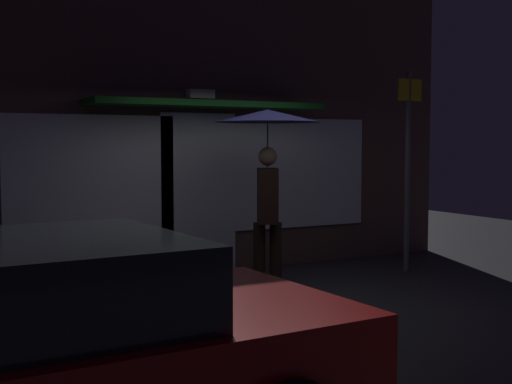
% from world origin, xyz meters
% --- Properties ---
extents(ground_plane, '(18.00, 18.00, 0.00)m').
position_xyz_m(ground_plane, '(0.00, 0.00, 0.00)').
color(ground_plane, '#2D2D33').
extents(building_facade, '(8.33, 1.00, 4.58)m').
position_xyz_m(building_facade, '(0.00, 2.34, 2.26)').
color(building_facade, brown).
rests_on(building_facade, ground).
extents(person_with_umbrella, '(1.29, 1.29, 2.19)m').
position_xyz_m(person_with_umbrella, '(0.32, 0.81, 1.74)').
color(person_with_umbrella, black).
rests_on(person_with_umbrella, ground).
extents(street_sign_post, '(0.40, 0.07, 2.77)m').
position_xyz_m(street_sign_post, '(2.60, 0.92, 1.56)').
color(street_sign_post, '#595B60').
rests_on(street_sign_post, ground).
extents(sidewalk_bollard, '(0.22, 0.22, 0.56)m').
position_xyz_m(sidewalk_bollard, '(-1.78, 1.69, 0.28)').
color(sidewalk_bollard, slate).
rests_on(sidewalk_bollard, ground).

